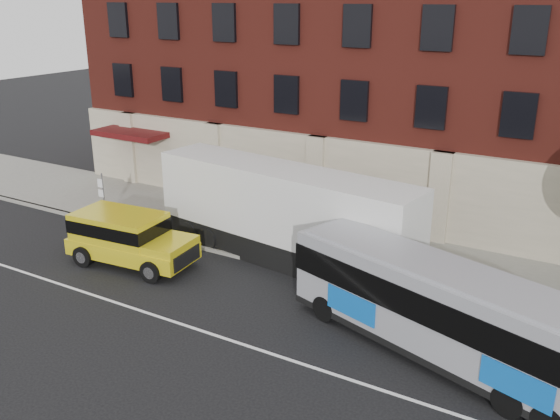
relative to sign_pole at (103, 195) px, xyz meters
The scene contains 9 objects.
ground 10.59m from the sign_pole, 35.87° to the right, with size 120.00×120.00×0.00m, color black.
sidewalk 9.07m from the sign_pole, 18.56° to the left, with size 60.00×6.00×0.15m, color #99968B.
kerb 8.61m from the sign_pole, ahead, with size 60.00×0.25×0.15m, color #99968B.
lane_line 10.31m from the sign_pole, 33.60° to the right, with size 60.00×0.12×0.01m, color white.
building 15.03m from the sign_pole, 51.75° to the left, with size 30.00×12.10×15.00m.
sign_pole is the anchor object (origin of this frame).
city_bus 17.83m from the sign_pole, 10.61° to the right, with size 11.03×5.52×2.97m.
yellow_suv 5.11m from the sign_pole, 33.84° to the right, with size 5.61×2.78×2.11m.
shipping_container 9.56m from the sign_pole, ahead, with size 11.92×3.89×3.90m.
Camera 1 is at (12.66, -13.22, 10.35)m, focal length 38.95 mm.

